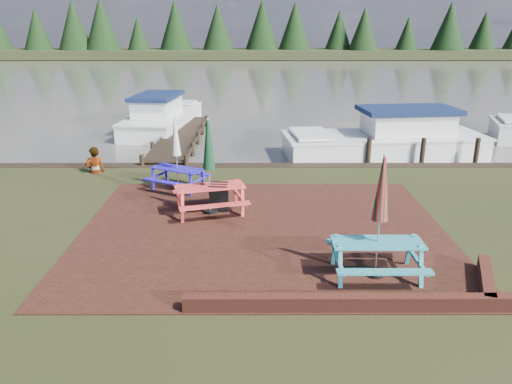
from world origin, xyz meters
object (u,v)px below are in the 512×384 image
object	(u,v)px
picnic_table_red	(210,182)
boat_near	(388,141)
chalkboard	(219,198)
person	(93,147)
picnic_table_teal	(378,236)
jetty	(181,137)
boat_jetty	(162,118)
picnic_table_blue	(177,165)

from	to	relation	value
picnic_table_red	boat_near	bearing A→B (deg)	30.81
chalkboard	person	size ratio (longest dim) A/B	0.45
picnic_table_teal	picnic_table_red	distance (m)	5.11
picnic_table_teal	jetty	bearing A→B (deg)	114.57
picnic_table_teal	jetty	xyz separation A→B (m)	(-5.75, 12.58, -0.77)
boat_jetty	picnic_table_teal	bearing A→B (deg)	-59.00
chalkboard	jetty	size ratio (longest dim) A/B	0.09
picnic_table_red	chalkboard	world-z (taller)	picnic_table_red
chalkboard	boat_near	distance (m)	9.16
picnic_table_teal	person	world-z (taller)	picnic_table_teal
picnic_table_teal	chalkboard	world-z (taller)	picnic_table_teal
picnic_table_teal	picnic_table_blue	distance (m)	7.41
picnic_table_teal	boat_near	distance (m)	10.72
picnic_table_teal	jetty	world-z (taller)	picnic_table_teal
picnic_table_blue	boat_near	world-z (taller)	picnic_table_blue
picnic_table_teal	chalkboard	distance (m)	5.03
picnic_table_teal	chalkboard	xyz separation A→B (m)	(-3.44, 3.64, -0.47)
jetty	picnic_table_red	bearing A→B (deg)	-77.01
picnic_table_red	picnic_table_blue	size ratio (longest dim) A/B	1.15
jetty	person	xyz separation A→B (m)	(-2.21, -5.19, 0.79)
picnic_table_teal	boat_jetty	distance (m)	17.02
chalkboard	boat_near	size ratio (longest dim) A/B	0.10
picnic_table_blue	chalkboard	distance (m)	2.45
jetty	boat_jetty	xyz separation A→B (m)	(-1.32, 2.89, 0.30)
chalkboard	boat_near	bearing A→B (deg)	51.93
picnic_table_red	chalkboard	distance (m)	0.54
picnic_table_red	boat_jetty	size ratio (longest dim) A/B	0.35
picnic_table_red	jetty	bearing A→B (deg)	87.62
picnic_table_teal	picnic_table_blue	bearing A→B (deg)	130.83
picnic_table_red	picnic_table_blue	bearing A→B (deg)	104.48
jetty	boat_jetty	bearing A→B (deg)	114.49
boat_jetty	person	distance (m)	8.14
picnic_table_red	boat_near	xyz separation A→B (m)	(6.50, 6.77, -0.46)
jetty	boat_jetty	world-z (taller)	boat_jetty
boat_near	picnic_table_teal	bearing A→B (deg)	158.61
picnic_table_blue	chalkboard	world-z (taller)	picnic_table_blue
boat_near	boat_jetty	bearing A→B (deg)	56.46
picnic_table_blue	person	world-z (taller)	picnic_table_blue
chalkboard	picnic_table_red	bearing A→B (deg)	-154.64
picnic_table_blue	chalkboard	xyz separation A→B (m)	(1.41, -1.97, -0.37)
boat_near	person	distance (m)	11.19
picnic_table_teal	picnic_table_red	size ratio (longest dim) A/B	0.99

